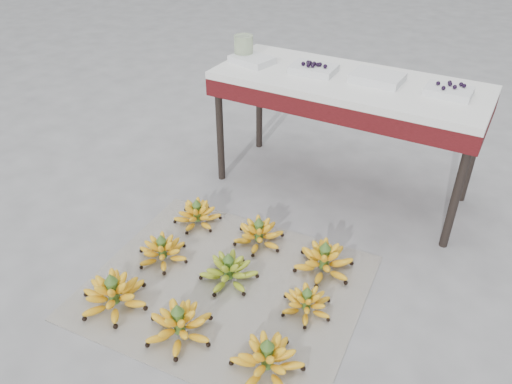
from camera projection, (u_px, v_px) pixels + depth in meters
The scene contains 17 objects.
ground at pixel (245, 287), 2.38m from camera, with size 60.00×60.00×0.00m, color slate.
newspaper_mat at pixel (226, 287), 2.37m from camera, with size 1.25×1.05×0.01m, color silver.
bunch_front_left at pixel (114, 294), 2.24m from camera, with size 0.37×0.37×0.19m.
bunch_front_center at pixel (179, 324), 2.10m from camera, with size 0.30×0.30×0.18m.
bunch_front_right at pixel (267, 359), 1.95m from camera, with size 0.32×0.32×0.18m.
bunch_mid_left at pixel (163, 251), 2.50m from camera, with size 0.27×0.27×0.16m.
bunch_mid_center at pixel (229, 271), 2.38m from camera, with size 0.36×0.36×0.17m.
bunch_mid_right at pixel (307, 303), 2.22m from camera, with size 0.28×0.28×0.14m.
bunch_back_left at pixel (197, 215), 2.76m from camera, with size 0.34×0.34×0.16m.
bunch_back_center at pixel (259, 234), 2.61m from camera, with size 0.35×0.35×0.16m.
bunch_back_right at pixel (324, 261), 2.43m from camera, with size 0.39×0.39×0.18m.
vendor_table at pixel (348, 93), 2.75m from camera, with size 1.48×0.59×0.71m.
tray_far_left at pixel (252, 60), 2.90m from camera, with size 0.27×0.22×0.04m.
tray_left at pixel (313, 69), 2.77m from camera, with size 0.25×0.19×0.06m.
tray_right at pixel (377, 78), 2.65m from camera, with size 0.27×0.20×0.04m.
tray_far_right at pixel (449, 91), 2.50m from camera, with size 0.23×0.16×0.06m.
glass_jar at pixel (244, 47), 2.93m from camera, with size 0.11×0.11×0.14m, color beige.
Camera 1 is at (0.89, -1.49, 1.69)m, focal length 35.00 mm.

